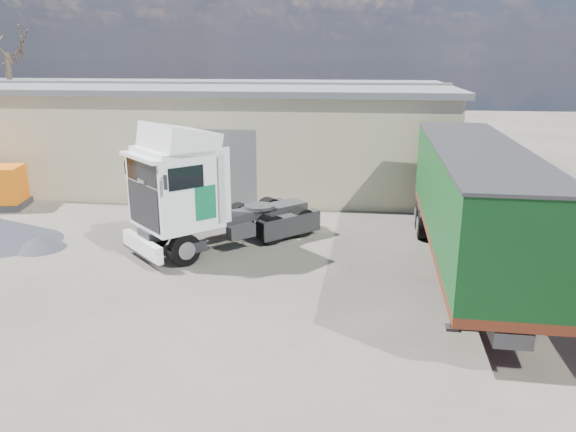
# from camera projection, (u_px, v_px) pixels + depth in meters

# --- Properties ---
(ground) EXTENTS (120.00, 120.00, 0.00)m
(ground) POSITION_uv_depth(u_px,v_px,m) (197.00, 296.00, 16.50)
(ground) COLOR #282621
(ground) RESTS_ON ground
(warehouse) EXTENTS (30.60, 12.60, 5.42)m
(warehouse) POSITION_uv_depth(u_px,v_px,m) (171.00, 131.00, 31.74)
(warehouse) COLOR #B5AB8B
(warehouse) RESTS_ON ground
(brick_boundary_wall) EXTENTS (0.35, 26.00, 2.50)m
(brick_boundary_wall) POSITION_uv_depth(u_px,v_px,m) (547.00, 214.00, 20.48)
(brick_boundary_wall) COLOR maroon
(brick_boundary_wall) RESTS_ON ground
(bare_tree) EXTENTS (4.00, 4.00, 9.60)m
(bare_tree) POSITION_uv_depth(u_px,v_px,m) (4.00, 37.00, 35.55)
(bare_tree) COLOR #382B21
(bare_tree) RESTS_ON ground
(tractor_unit) EXTENTS (6.66, 6.69, 4.67)m
(tractor_unit) POSITION_uv_depth(u_px,v_px,m) (199.00, 197.00, 20.00)
(tractor_unit) COLOR black
(tractor_unit) RESTS_ON ground
(box_trailer) EXTENTS (3.01, 12.63, 4.18)m
(box_trailer) POSITION_uv_depth(u_px,v_px,m) (473.00, 197.00, 17.54)
(box_trailer) COLOR #2D2D30
(box_trailer) RESTS_ON ground
(panel_van) EXTENTS (3.04, 4.33, 1.64)m
(panel_van) POSITION_uv_depth(u_px,v_px,m) (179.00, 190.00, 25.89)
(panel_van) COLOR black
(panel_van) RESTS_ON ground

